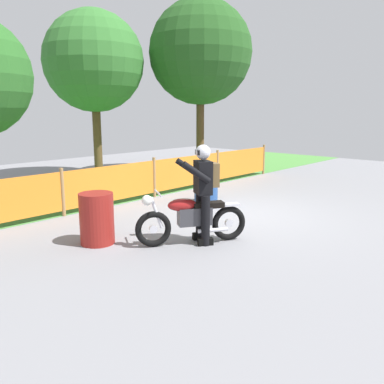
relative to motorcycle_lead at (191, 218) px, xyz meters
The scene contains 9 objects.
ground 2.27m from the motorcycle_lead, 17.53° to the left, with size 24.00×24.00×0.02m, color gray.
grass_verge 6.34m from the motorcycle_lead, 70.36° to the left, with size 24.00×5.39×0.01m, color #4C8C3D.
barrier_fence 3.89m from the motorcycle_lead, 56.91° to the left, with size 10.67×0.08×1.05m.
tree_near_left 8.52m from the motorcycle_lead, 66.61° to the left, with size 3.28×3.28×5.47m.
tree_near_right 8.77m from the motorcycle_lead, 40.11° to the left, with size 3.57×3.57×6.00m.
motorcycle_lead is the anchor object (origin of this frame).
rider_lead 0.55m from the motorcycle_lead, 31.62° to the right, with size 0.79×0.71×1.69m.
oil_drum 1.61m from the motorcycle_lead, 132.20° to the left, with size 0.58×0.58×0.88m, color maroon.
spare_drum 3.12m from the motorcycle_lead, 35.73° to the left, with size 0.58×0.58×0.88m, color navy.
Camera 1 is at (-6.96, -5.09, 2.24)m, focal length 37.28 mm.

